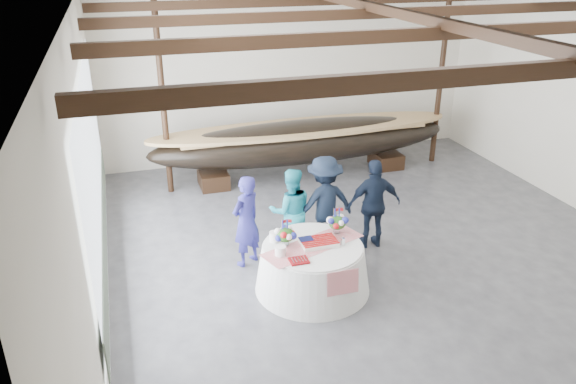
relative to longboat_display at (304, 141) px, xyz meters
name	(u,v)px	position (x,y,z in m)	size (l,w,h in m)	color
floor	(388,261)	(0.18, -4.43, -0.92)	(10.00, 12.00, 0.01)	#3D3D42
wall_back	(292,74)	(0.18, 1.57, 1.33)	(10.00, 0.02, 4.50)	silver
wall_left	(88,180)	(-4.82, -4.43, 1.33)	(0.02, 12.00, 4.50)	silver
ceiling	(409,7)	(0.18, -4.43, 3.58)	(10.00, 12.00, 0.01)	white
pavilion_structure	(385,34)	(0.18, -3.66, 3.09)	(9.80, 11.76, 4.50)	black
open_bay	(96,181)	(-4.77, -3.43, 0.91)	(0.03, 7.00, 3.20)	silver
longboat_display	(304,141)	(0.00, 0.00, 0.00)	(7.65, 1.53, 1.43)	black
banquet_table	(312,267)	(-1.48, -4.87, -0.50)	(1.95, 1.95, 0.83)	silver
tabletop_items	(310,234)	(-1.49, -4.73, 0.06)	(1.88, 1.13, 0.40)	red
guest_woman_blue	(246,221)	(-2.34, -3.73, -0.06)	(0.63, 0.41, 1.72)	navy
guest_woman_teal	(291,211)	(-1.44, -3.53, -0.08)	(0.81, 0.63, 1.68)	#229FB3
guest_man_left	(324,203)	(-0.79, -3.56, 0.01)	(1.19, 0.69, 1.85)	black
guest_man_right	(374,204)	(0.13, -3.80, -0.03)	(1.04, 0.43, 1.78)	black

